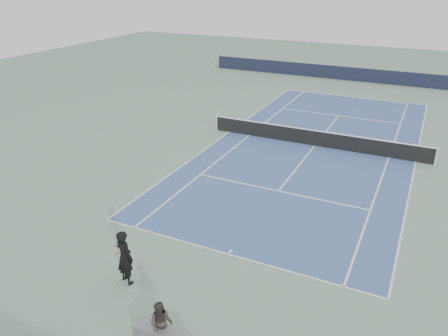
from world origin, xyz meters
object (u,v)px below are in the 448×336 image
at_px(tennis_ball, 116,284).
at_px(tennis_player, 125,257).
at_px(spectator_bench, 162,330).
at_px(tennis_net, 315,138).

bearing_deg(tennis_ball, tennis_player, 56.72).
bearing_deg(spectator_bench, tennis_player, 145.38).
relative_size(tennis_net, tennis_ball, 172.95).
bearing_deg(tennis_player, tennis_net, 80.88).
height_order(tennis_player, tennis_ball, tennis_player).
height_order(tennis_net, tennis_player, tennis_player).
bearing_deg(spectator_bench, tennis_ball, 152.85).
bearing_deg(tennis_net, tennis_ball, -99.73).
relative_size(tennis_player, tennis_ball, 25.80).
bearing_deg(tennis_player, spectator_bench, -34.62).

